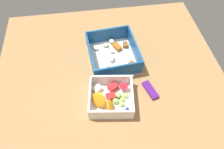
{
  "coord_description": "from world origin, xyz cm",
  "views": [
    {
      "loc": [
        39.38,
        -5.51,
        61.03
      ],
      "look_at": [
        -1.42,
        0.35,
        4.0
      ],
      "focal_mm": 33.08,
      "sensor_mm": 36.0,
      "label": 1
    }
  ],
  "objects": [
    {
      "name": "fruit_bowl",
      "position": [
        7.44,
        -1.25,
        3.9
      ],
      "size": [
        14.71,
        15.21,
        5.63
      ],
      "rotation": [
        0.0,
        0.0,
        -0.13
      ],
      "color": "white",
      "rests_on": "table_surface"
    },
    {
      "name": "candy_bar",
      "position": [
        5.67,
        12.15,
        2.6
      ],
      "size": [
        7.4,
        4.43,
        1.2
      ],
      "primitive_type": "cube",
      "rotation": [
        0.0,
        0.0,
        0.31
      ],
      "color": "#51197A",
      "rests_on": "table_surface"
    },
    {
      "name": "table_surface",
      "position": [
        0.0,
        0.0,
        1.0
      ],
      "size": [
        80.0,
        80.0,
        2.0
      ],
      "primitive_type": "cube",
      "color": "#9E7547",
      "rests_on": "ground"
    },
    {
      "name": "pasta_container",
      "position": [
        -10.43,
        2.12,
        4.05
      ],
      "size": [
        20.08,
        18.45,
        6.55
      ],
      "rotation": [
        0.0,
        0.0,
        0.08
      ],
      "color": "white",
      "rests_on": "table_surface"
    }
  ]
}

